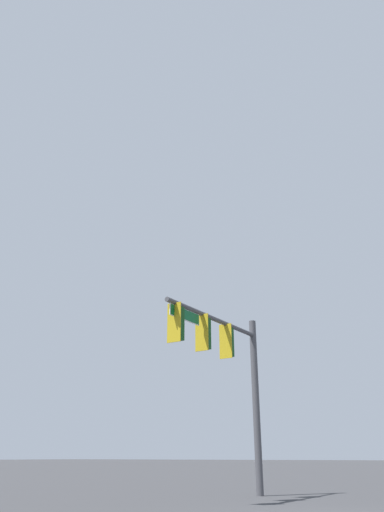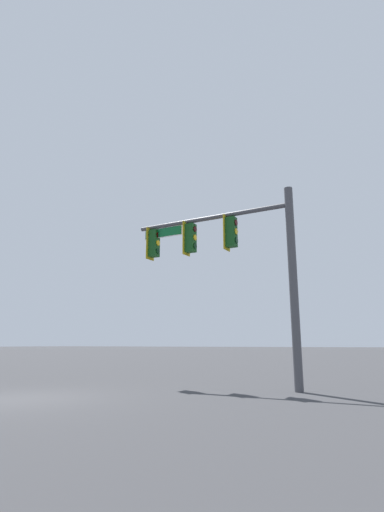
# 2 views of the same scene
# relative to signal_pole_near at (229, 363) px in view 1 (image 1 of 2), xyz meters

# --- Properties ---
(signal_pole_near) EXTENTS (6.28, 0.62, 6.66)m
(signal_pole_near) POSITION_rel_signal_pole_near_xyz_m (0.00, 0.00, 0.00)
(signal_pole_near) COLOR #47474C
(signal_pole_near) RESTS_ON ground_plane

